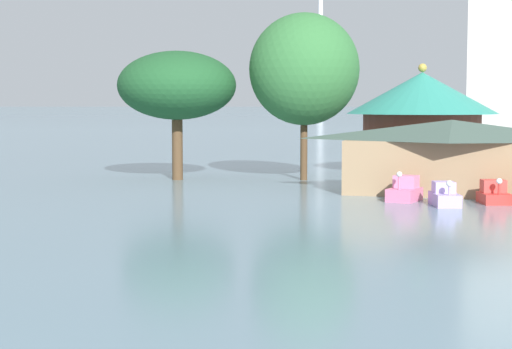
{
  "coord_description": "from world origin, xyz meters",
  "views": [
    {
      "loc": [
        7.25,
        -10.93,
        5.77
      ],
      "look_at": [
        -2.85,
        25.63,
        2.5
      ],
      "focal_mm": 59.37,
      "sensor_mm": 36.0,
      "label": 1
    }
  ],
  "objects_px": {
    "pedal_boat_pink": "(405,191)",
    "green_roof_pavilion": "(422,116)",
    "shoreline_tree_mid": "(304,69)",
    "pedal_boat_red": "(494,194)",
    "boathouse": "(451,155)",
    "shoreline_tree_tall_left": "(177,86)",
    "pedal_boat_lavender": "(445,196)"
  },
  "relations": [
    {
      "from": "pedal_boat_pink",
      "to": "green_roof_pavilion",
      "type": "bearing_deg",
      "value": -165.2
    },
    {
      "from": "shoreline_tree_mid",
      "to": "pedal_boat_red",
      "type": "bearing_deg",
      "value": -39.55
    },
    {
      "from": "boathouse",
      "to": "green_roof_pavilion",
      "type": "distance_m",
      "value": 15.99
    },
    {
      "from": "green_roof_pavilion",
      "to": "pedal_boat_pink",
      "type": "bearing_deg",
      "value": -88.22
    },
    {
      "from": "green_roof_pavilion",
      "to": "shoreline_tree_tall_left",
      "type": "xyz_separation_m",
      "value": [
        -16.95,
        -10.91,
        2.35
      ]
    },
    {
      "from": "boathouse",
      "to": "green_roof_pavilion",
      "type": "xyz_separation_m",
      "value": [
        -3.06,
        15.55,
        2.15
      ]
    },
    {
      "from": "pedal_boat_lavender",
      "to": "shoreline_tree_tall_left",
      "type": "distance_m",
      "value": 23.52
    },
    {
      "from": "green_roof_pavilion",
      "to": "boathouse",
      "type": "bearing_deg",
      "value": -78.88
    },
    {
      "from": "shoreline_tree_tall_left",
      "to": "shoreline_tree_mid",
      "type": "distance_m",
      "value": 9.44
    },
    {
      "from": "pedal_boat_lavender",
      "to": "pedal_boat_red",
      "type": "bearing_deg",
      "value": 109.17
    },
    {
      "from": "pedal_boat_pink",
      "to": "pedal_boat_red",
      "type": "height_order",
      "value": "pedal_boat_pink"
    },
    {
      "from": "green_roof_pavilion",
      "to": "shoreline_tree_tall_left",
      "type": "bearing_deg",
      "value": -147.24
    },
    {
      "from": "pedal_boat_red",
      "to": "boathouse",
      "type": "height_order",
      "value": "boathouse"
    },
    {
      "from": "shoreline_tree_mid",
      "to": "boathouse",
      "type": "bearing_deg",
      "value": -32.25
    },
    {
      "from": "pedal_boat_red",
      "to": "shoreline_tree_tall_left",
      "type": "height_order",
      "value": "shoreline_tree_tall_left"
    },
    {
      "from": "shoreline_tree_mid",
      "to": "pedal_boat_lavender",
      "type": "bearing_deg",
      "value": -50.12
    },
    {
      "from": "shoreline_tree_tall_left",
      "to": "pedal_boat_pink",
      "type": "bearing_deg",
      "value": -27.41
    },
    {
      "from": "green_roof_pavilion",
      "to": "shoreline_tree_tall_left",
      "type": "relative_size",
      "value": 1.28
    },
    {
      "from": "pedal_boat_red",
      "to": "shoreline_tree_mid",
      "type": "distance_m",
      "value": 19.11
    },
    {
      "from": "pedal_boat_pink",
      "to": "shoreline_tree_mid",
      "type": "xyz_separation_m",
      "value": [
        -8.48,
        11.36,
        7.55
      ]
    },
    {
      "from": "pedal_boat_lavender",
      "to": "shoreline_tree_tall_left",
      "type": "relative_size",
      "value": 0.31
    },
    {
      "from": "pedal_boat_pink",
      "to": "shoreline_tree_mid",
      "type": "relative_size",
      "value": 0.21
    },
    {
      "from": "pedal_boat_lavender",
      "to": "boathouse",
      "type": "relative_size",
      "value": 0.21
    },
    {
      "from": "green_roof_pavilion",
      "to": "pedal_boat_lavender",
      "type": "bearing_deg",
      "value": -82.16
    },
    {
      "from": "boathouse",
      "to": "shoreline_tree_tall_left",
      "type": "xyz_separation_m",
      "value": [
        -20.0,
        4.64,
        4.5
      ]
    },
    {
      "from": "pedal_boat_lavender",
      "to": "boathouse",
      "type": "bearing_deg",
      "value": 164.17
    },
    {
      "from": "pedal_boat_lavender",
      "to": "pedal_boat_red",
      "type": "xyz_separation_m",
      "value": [
        2.67,
        1.82,
        -0.01
      ]
    },
    {
      "from": "green_roof_pavilion",
      "to": "shoreline_tree_mid",
      "type": "distance_m",
      "value": 12.22
    },
    {
      "from": "pedal_boat_pink",
      "to": "pedal_boat_red",
      "type": "relative_size",
      "value": 1.03
    },
    {
      "from": "pedal_boat_red",
      "to": "boathouse",
      "type": "distance_m",
      "value": 5.34
    },
    {
      "from": "pedal_boat_pink",
      "to": "pedal_boat_lavender",
      "type": "distance_m",
      "value": 2.86
    },
    {
      "from": "pedal_boat_pink",
      "to": "green_roof_pavilion",
      "type": "xyz_separation_m",
      "value": [
        -0.62,
        20.02,
        4.0
      ]
    }
  ]
}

